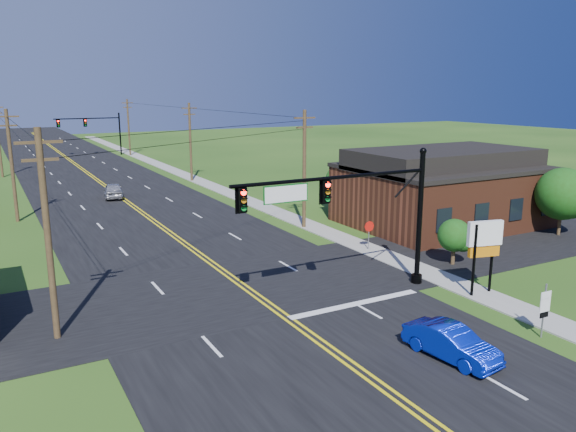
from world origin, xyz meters
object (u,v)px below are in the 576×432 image
signal_mast_far (92,128)px  blue_car (451,344)px  route_sign (545,307)px  signal_mast_main (352,207)px  stop_sign (369,229)px

signal_mast_far → blue_car: signal_mast_far is taller
signal_mast_far → route_sign: (4.38, -79.97, -3.13)m
signal_mast_main → stop_sign: (6.06, 6.51, -3.31)m
signal_mast_main → stop_sign: bearing=47.1°
signal_mast_main → blue_car: bearing=-93.2°
blue_car → signal_mast_far: bearing=81.9°
signal_mast_far → signal_mast_main: bearing=-90.1°
signal_mast_main → blue_car: size_ratio=2.82×
signal_mast_main → route_sign: (4.48, -7.97, -3.33)m
route_sign → signal_mast_main: bearing=121.0°
signal_mast_main → blue_car: 8.58m
stop_sign → signal_mast_far: bearing=100.6°
signal_mast_far → blue_car: size_ratio=2.74×
route_sign → blue_car: bearing=176.6°
signal_mast_main → route_sign: 9.73m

